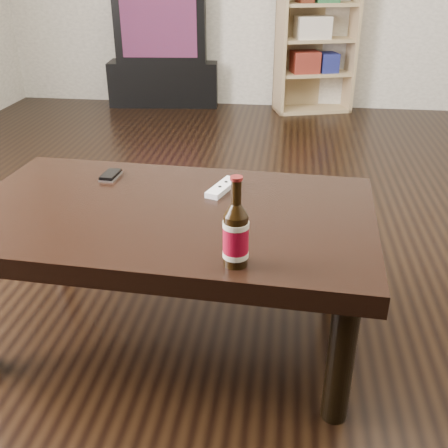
# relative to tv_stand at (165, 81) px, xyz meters

# --- Properties ---
(floor) EXTENTS (5.00, 6.00, 0.01)m
(floor) POSITION_rel_tv_stand_xyz_m (1.12, -2.99, -0.20)
(floor) COLOR black
(floor) RESTS_ON ground
(tv_stand) EXTENTS (1.00, 0.57, 0.38)m
(tv_stand) POSITION_rel_tv_stand_xyz_m (0.00, 0.00, 0.00)
(tv_stand) COLOR black
(tv_stand) RESTS_ON floor
(tv) EXTENTS (0.81, 0.55, 0.57)m
(tv) POSITION_rel_tv_stand_xyz_m (0.00, -0.00, 0.48)
(tv) COLOR black
(tv) RESTS_ON tv_stand
(bookshelf) EXTENTS (0.69, 0.46, 1.18)m
(bookshelf) POSITION_rel_tv_stand_xyz_m (1.31, -0.11, 0.42)
(bookshelf) COLOR tan
(bookshelf) RESTS_ON floor
(coffee_table) EXTENTS (1.33, 0.82, 0.49)m
(coffee_table) POSITION_rel_tv_stand_xyz_m (0.77, -3.28, 0.23)
(coffee_table) COLOR black
(coffee_table) RESTS_ON floor
(beer_bottle) EXTENTS (0.08, 0.08, 0.24)m
(beer_bottle) POSITION_rel_tv_stand_xyz_m (1.02, -3.58, 0.38)
(beer_bottle) COLOR black
(beer_bottle) RESTS_ON coffee_table
(phone) EXTENTS (0.06, 0.10, 0.02)m
(phone) POSITION_rel_tv_stand_xyz_m (0.51, -3.04, 0.30)
(phone) COLOR silver
(phone) RESTS_ON coffee_table
(remote) EXTENTS (0.10, 0.18, 0.02)m
(remote) POSITION_rel_tv_stand_xyz_m (0.93, -3.11, 0.30)
(remote) COLOR white
(remote) RESTS_ON coffee_table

